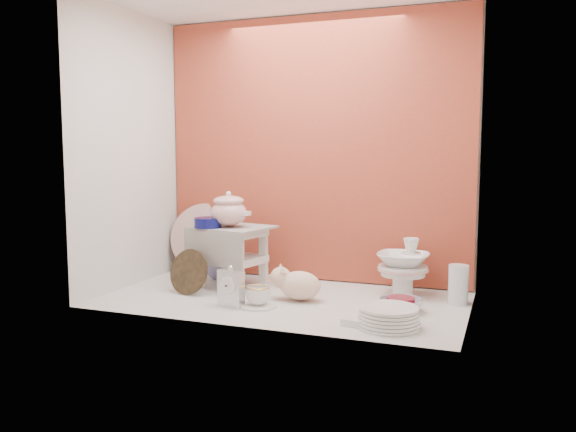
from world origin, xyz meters
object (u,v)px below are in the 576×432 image
(porcelain_tower, at_px, (403,267))
(step_stool, at_px, (233,256))
(dinner_plate_stack, at_px, (389,317))
(plush_pig, at_px, (300,285))
(floral_platter, at_px, (205,238))
(gold_rim_teacup, at_px, (258,295))
(crystal_bowl, at_px, (401,305))
(mantel_clock, at_px, (231,286))
(soup_tureen, at_px, (229,209))
(blue_white_vase, at_px, (223,259))

(porcelain_tower, bearing_deg, step_stool, -172.99)
(dinner_plate_stack, relative_size, porcelain_tower, 0.89)
(plush_pig, distance_m, porcelain_tower, 0.55)
(step_stool, bearing_deg, plush_pig, -8.43)
(floral_platter, xyz_separation_m, gold_rim_teacup, (0.62, -0.62, -0.15))
(floral_platter, relative_size, crystal_bowl, 2.16)
(mantel_clock, bearing_deg, crystal_bowl, 27.14)
(soup_tureen, relative_size, floral_platter, 0.55)
(step_stool, height_order, plush_pig, step_stool)
(dinner_plate_stack, bearing_deg, step_stool, 154.14)
(plush_pig, relative_size, gold_rim_teacup, 2.37)
(step_stool, height_order, floral_platter, floral_platter)
(step_stool, relative_size, crystal_bowl, 1.97)
(mantel_clock, xyz_separation_m, plush_pig, (0.27, 0.22, -0.02))
(porcelain_tower, bearing_deg, soup_tureen, -171.14)
(blue_white_vase, bearing_deg, floral_platter, 146.19)
(soup_tureen, height_order, floral_platter, soup_tureen)
(step_stool, distance_m, mantel_clock, 0.44)
(porcelain_tower, bearing_deg, gold_rim_teacup, -141.93)
(plush_pig, relative_size, crystal_bowl, 1.36)
(blue_white_vase, bearing_deg, mantel_clock, -59.71)
(step_stool, height_order, crystal_bowl, step_stool)
(dinner_plate_stack, bearing_deg, blue_white_vase, 150.95)
(plush_pig, xyz_separation_m, dinner_plate_stack, (0.50, -0.29, -0.03))
(step_stool, relative_size, mantel_clock, 1.99)
(step_stool, xyz_separation_m, dinner_plate_stack, (0.95, -0.46, -0.12))
(gold_rim_teacup, relative_size, crystal_bowl, 0.57)
(mantel_clock, xyz_separation_m, porcelain_tower, (0.73, 0.51, 0.05))
(blue_white_vase, bearing_deg, gold_rim_teacup, -48.77)
(plush_pig, bearing_deg, soup_tureen, 177.96)
(floral_platter, relative_size, plush_pig, 1.59)
(blue_white_vase, relative_size, dinner_plate_stack, 0.86)
(blue_white_vase, bearing_deg, soup_tureen, -54.06)
(dinner_plate_stack, height_order, porcelain_tower, porcelain_tower)
(mantel_clock, relative_size, gold_rim_teacup, 1.72)
(plush_pig, bearing_deg, porcelain_tower, 47.85)
(blue_white_vase, xyz_separation_m, crystal_bowl, (1.09, -0.34, -0.08))
(dinner_plate_stack, height_order, crystal_bowl, dinner_plate_stack)
(crystal_bowl, bearing_deg, step_stool, 168.16)
(mantel_clock, height_order, porcelain_tower, porcelain_tower)
(mantel_clock, distance_m, plush_pig, 0.35)
(gold_rim_teacup, relative_size, porcelain_tower, 0.38)
(soup_tureen, height_order, mantel_clock, soup_tureen)
(gold_rim_teacup, bearing_deg, crystal_bowl, 13.83)
(soup_tureen, bearing_deg, dinner_plate_stack, -24.19)
(dinner_plate_stack, bearing_deg, mantel_clock, 175.14)
(blue_white_vase, bearing_deg, crystal_bowl, -17.38)
(step_stool, xyz_separation_m, plush_pig, (0.46, -0.18, -0.09))
(floral_platter, distance_m, porcelain_tower, 1.24)
(soup_tureen, bearing_deg, gold_rim_teacup, -46.33)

